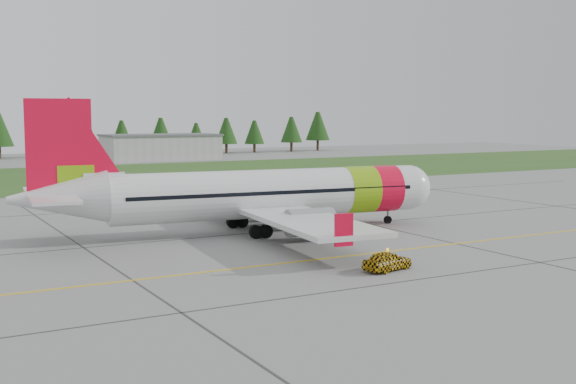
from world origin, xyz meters
TOP-DOWN VIEW (x-y plane):
  - ground at (0.00, 0.00)m, footprint 320.00×320.00m
  - aircraft at (-0.37, 20.17)m, footprint 35.91×33.28m
  - follow_me_car at (-0.25, 2.96)m, footprint 1.54×1.70m
  - service_van at (-9.11, 47.12)m, footprint 1.51×1.45m
  - grass_strip at (0.00, 82.00)m, footprint 320.00×50.00m
  - taxi_guideline at (0.00, 8.00)m, footprint 120.00×0.25m
  - hangar_east at (25.00, 118.00)m, footprint 24.00×12.00m
  - treeline at (0.00, 138.00)m, footprint 160.00×8.00m

SIDE VIEW (x-z plane):
  - ground at x=0.00m, z-range 0.00..0.00m
  - taxi_guideline at x=0.00m, z-range 0.00..0.02m
  - grass_strip at x=0.00m, z-range 0.00..0.03m
  - follow_me_car at x=-0.25m, z-range 0.00..3.60m
  - service_van at x=-9.11m, z-range 0.00..3.91m
  - hangar_east at x=25.00m, z-range 0.00..5.20m
  - aircraft at x=-0.37m, z-range -2.30..8.58m
  - treeline at x=0.00m, z-range 0.00..10.00m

